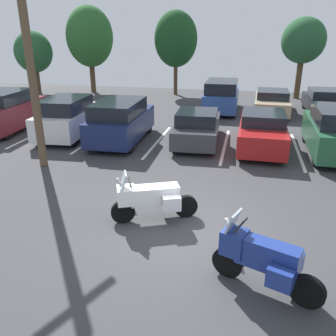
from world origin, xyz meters
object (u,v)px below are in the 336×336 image
object	(u,v)px
car_charcoal	(197,127)
car_far_tan	(272,102)
motorcycle_touring	(151,197)
car_far_black	(324,102)
motorcycle_second	(262,258)
car_far_blue	(222,96)
car_red	(262,130)
car_white	(69,117)
car_maroon	(7,111)
car_green	(336,132)
car_navy	(121,121)
utility_pole	(29,53)

from	to	relation	value
car_charcoal	car_far_tan	size ratio (longest dim) A/B	0.91
motorcycle_touring	car_far_black	world-z (taller)	car_far_black
motorcycle_second	car_far_blue	world-z (taller)	car_far_blue
car_charcoal	car_red	bearing A→B (deg)	-1.14
car_white	car_maroon	bearing A→B (deg)	175.28
motorcycle_touring	car_green	distance (m)	8.57
motorcycle_second	car_far_blue	distance (m)	15.65
car_navy	car_charcoal	bearing A→B (deg)	9.53
car_red	car_far_tan	xyz separation A→B (m)	(0.72, 6.96, -0.08)
car_navy	car_charcoal	distance (m)	3.30
motorcycle_touring	utility_pole	size ratio (longest dim) A/B	0.28
motorcycle_touring	car_white	size ratio (longest dim) A/B	0.48
car_green	car_white	bearing A→B (deg)	179.40
car_red	car_far_blue	world-z (taller)	car_far_blue
motorcycle_second	car_maroon	size ratio (longest dim) A/B	0.47
car_white	car_far_blue	distance (m)	9.33
motorcycle_second	car_charcoal	distance (m)	9.29
car_navy	car_far_blue	size ratio (longest dim) A/B	1.00
motorcycle_touring	motorcycle_second	world-z (taller)	motorcycle_second
car_navy	utility_pole	world-z (taller)	utility_pole
car_maroon	car_far_black	bearing A→B (deg)	24.77
car_far_black	utility_pole	bearing A→B (deg)	-135.55
car_navy	car_far_tan	distance (m)	10.00
car_far_blue	car_far_tan	distance (m)	2.95
car_white	car_far_tan	distance (m)	11.72
car_navy	car_far_black	size ratio (longest dim) A/B	0.98
car_navy	car_red	distance (m)	5.96
car_navy	car_charcoal	world-z (taller)	car_navy
car_maroon	car_green	world-z (taller)	car_maroon
car_maroon	car_white	world-z (taller)	car_maroon
car_white	car_green	bearing A→B (deg)	-0.60
motorcycle_touring	car_far_black	bearing A→B (deg)	65.15
motorcycle_touring	car_green	size ratio (longest dim) A/B	0.46
motorcycle_touring	car_maroon	size ratio (longest dim) A/B	0.48
car_maroon	car_charcoal	bearing A→B (deg)	0.06
car_white	utility_pole	world-z (taller)	utility_pole
car_maroon	car_far_blue	bearing A→B (deg)	34.22
car_navy	car_far_tan	world-z (taller)	car_navy
motorcycle_touring	car_charcoal	xyz separation A→B (m)	(0.17, 6.91, 0.05)
car_green	car_red	bearing A→B (deg)	172.67
car_red	utility_pole	distance (m)	9.17
car_green	car_far_black	xyz separation A→B (m)	(0.94, 7.55, -0.22)
motorcycle_second	car_far_black	bearing A→B (deg)	76.54
car_white	car_far_tan	bearing A→B (deg)	37.82
car_green	car_far_blue	distance (m)	8.52
car_navy	car_far_black	distance (m)	12.30
car_red	car_green	bearing A→B (deg)	-7.33
car_white	motorcycle_touring	bearing A→B (deg)	-49.43
motorcycle_touring	car_maroon	world-z (taller)	car_maroon
car_green	motorcycle_second	bearing A→B (deg)	-108.83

